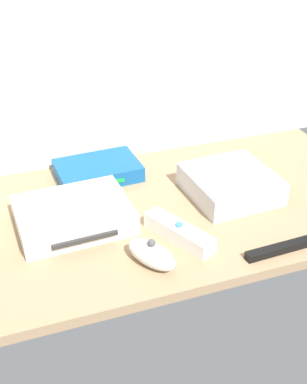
{
  "coord_description": "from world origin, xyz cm",
  "views": [
    {
      "loc": [
        -26.75,
        -76.45,
        54.11
      ],
      "look_at": [
        0.0,
        0.0,
        4.0
      ],
      "focal_mm": 45.16,
      "sensor_mm": 36.0,
      "label": 1
    }
  ],
  "objects_px": {
    "game_console": "(74,215)",
    "remote_nunchuk": "(151,254)",
    "mini_computer": "(230,183)",
    "remote_wand": "(179,232)",
    "network_router": "(98,170)",
    "sensor_bar": "(305,242)"
  },
  "relations": [
    {
      "from": "game_console",
      "to": "sensor_bar",
      "type": "xyz_separation_m",
      "value": [
        0.38,
        -0.2,
        -0.01
      ]
    },
    {
      "from": "mini_computer",
      "to": "remote_wand",
      "type": "height_order",
      "value": "mini_computer"
    },
    {
      "from": "mini_computer",
      "to": "network_router",
      "type": "bearing_deg",
      "value": 146.99
    },
    {
      "from": "remote_wand",
      "to": "remote_nunchuk",
      "type": "relative_size",
      "value": 1.37
    },
    {
      "from": "game_console",
      "to": "network_router",
      "type": "relative_size",
      "value": 1.17
    },
    {
      "from": "game_console",
      "to": "mini_computer",
      "type": "relative_size",
      "value": 1.21
    },
    {
      "from": "game_console",
      "to": "sensor_bar",
      "type": "distance_m",
      "value": 0.43
    },
    {
      "from": "mini_computer",
      "to": "game_console",
      "type": "bearing_deg",
      "value": -178.98
    },
    {
      "from": "mini_computer",
      "to": "remote_nunchuk",
      "type": "relative_size",
      "value": 1.66
    },
    {
      "from": "mini_computer",
      "to": "sensor_bar",
      "type": "height_order",
      "value": "mini_computer"
    },
    {
      "from": "game_console",
      "to": "remote_wand",
      "type": "height_order",
      "value": "game_console"
    },
    {
      "from": "game_console",
      "to": "mini_computer",
      "type": "height_order",
      "value": "mini_computer"
    },
    {
      "from": "network_router",
      "to": "sensor_bar",
      "type": "distance_m",
      "value": 0.47
    },
    {
      "from": "network_router",
      "to": "sensor_bar",
      "type": "xyz_separation_m",
      "value": [
        0.29,
        -0.36,
        -0.01
      ]
    },
    {
      "from": "sensor_bar",
      "to": "game_console",
      "type": "bearing_deg",
      "value": 149.95
    },
    {
      "from": "network_router",
      "to": "sensor_bar",
      "type": "height_order",
      "value": "network_router"
    },
    {
      "from": "remote_wand",
      "to": "remote_nunchuk",
      "type": "distance_m",
      "value": 0.09
    },
    {
      "from": "game_console",
      "to": "remote_nunchuk",
      "type": "xyz_separation_m",
      "value": [
        0.1,
        -0.16,
        -0.0
      ]
    },
    {
      "from": "remote_nunchuk",
      "to": "sensor_bar",
      "type": "xyz_separation_m",
      "value": [
        0.28,
        -0.04,
        -0.01
      ]
    },
    {
      "from": "sensor_bar",
      "to": "network_router",
      "type": "bearing_deg",
      "value": 126.45
    },
    {
      "from": "network_router",
      "to": "remote_nunchuk",
      "type": "xyz_separation_m",
      "value": [
        0.02,
        -0.32,
        0.0
      ]
    },
    {
      "from": "mini_computer",
      "to": "remote_nunchuk",
      "type": "xyz_separation_m",
      "value": [
        -0.23,
        -0.16,
        -0.01
      ]
    }
  ]
}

